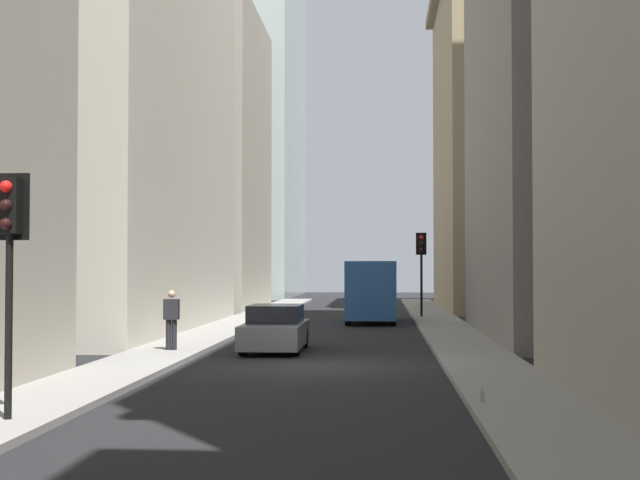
# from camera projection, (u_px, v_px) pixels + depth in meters

# --- Properties ---
(ground_plane) EXTENTS (135.00, 135.00, 0.00)m
(ground_plane) POSITION_uv_depth(u_px,v_px,m) (311.00, 366.00, 23.32)
(ground_plane) COLOR black
(sidewalk_right) EXTENTS (90.00, 2.20, 0.14)m
(sidewalk_right) POSITION_uv_depth(u_px,v_px,m) (142.00, 362.00, 23.62)
(sidewalk_right) COLOR gray
(sidewalk_right) RESTS_ON ground_plane
(sidewalk_left) EXTENTS (90.00, 2.20, 0.14)m
(sidewalk_left) POSITION_uv_depth(u_px,v_px,m) (484.00, 364.00, 23.01)
(sidewalk_left) COLOR gray
(sidewalk_left) RESTS_ON ground_plane
(building_left_far) EXTENTS (16.90, 10.50, 23.02)m
(building_left_far) POSITION_uv_depth(u_px,v_px,m) (523.00, 121.00, 54.53)
(building_left_far) COLOR #9E8966
(building_left_far) RESTS_ON ground_plane
(building_right_far) EXTENTS (13.05, 10.00, 18.14)m
(building_right_far) POSITION_uv_depth(u_px,v_px,m) (178.00, 162.00, 54.89)
(building_right_far) COLOR #A8A091
(building_right_far) RESTS_ON ground_plane
(delivery_truck) EXTENTS (6.46, 2.25, 2.84)m
(delivery_truck) POSITION_uv_depth(u_px,v_px,m) (371.00, 291.00, 41.62)
(delivery_truck) COLOR #285699
(delivery_truck) RESTS_ON ground_plane
(hatchback_grey) EXTENTS (4.30, 1.78, 1.42)m
(hatchback_grey) POSITION_uv_depth(u_px,v_px,m) (275.00, 330.00, 27.34)
(hatchback_grey) COLOR slate
(hatchback_grey) RESTS_ON ground_plane
(traffic_light_foreground) EXTENTS (0.43, 0.52, 3.98)m
(traffic_light_foreground) POSITION_uv_depth(u_px,v_px,m) (10.00, 237.00, 14.40)
(traffic_light_foreground) COLOR black
(traffic_light_foreground) RESTS_ON sidewalk_right
(traffic_light_midblock) EXTENTS (0.43, 0.52, 4.15)m
(traffic_light_midblock) POSITION_uv_depth(u_px,v_px,m) (421.00, 255.00, 44.06)
(traffic_light_midblock) COLOR black
(traffic_light_midblock) RESTS_ON sidewalk_left
(pedestrian) EXTENTS (0.26, 0.44, 1.76)m
(pedestrian) POSITION_uv_depth(u_px,v_px,m) (171.00, 317.00, 26.31)
(pedestrian) COLOR black
(pedestrian) RESTS_ON sidewalk_right
(discarded_bottle) EXTENTS (0.07, 0.07, 0.27)m
(discarded_bottle) POSITION_uv_depth(u_px,v_px,m) (482.00, 396.00, 16.16)
(discarded_bottle) COLOR #999EA3
(discarded_bottle) RESTS_ON sidewalk_left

